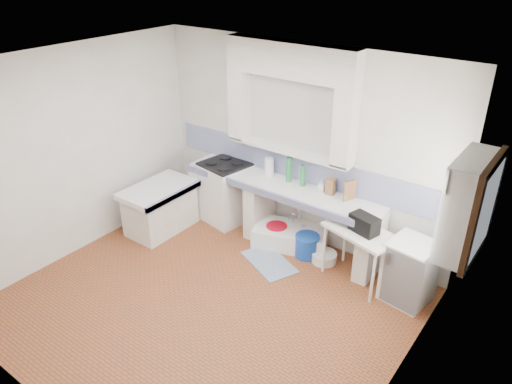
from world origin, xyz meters
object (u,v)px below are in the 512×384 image
Objects in this scene: fridge at (409,271)px; side_table at (358,256)px; stove at (226,192)px; sink at (291,237)px.

side_table is at bearing -168.68° from fridge.
sink is (1.22, -0.02, -0.34)m from stove.
fridge is (1.77, -0.16, 0.27)m from sink.
side_table is (1.13, -0.20, 0.25)m from sink.
fridge reaches higher than sink.
side_table is 1.13× the size of fridge.
stove is 0.89× the size of sink.
fridge is (2.99, -0.18, -0.06)m from stove.
stove is 3.00m from fridge.
fridge is (0.65, 0.04, 0.02)m from side_table.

